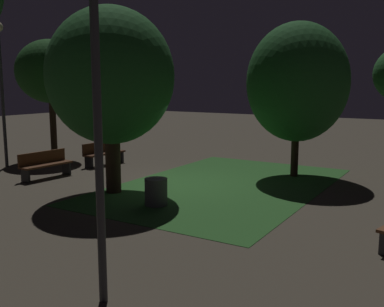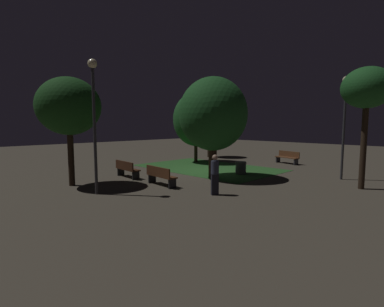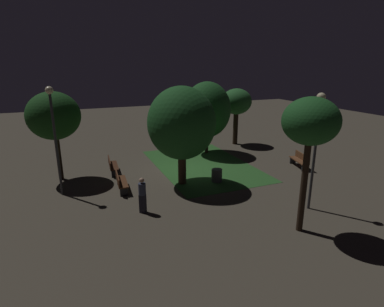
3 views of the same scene
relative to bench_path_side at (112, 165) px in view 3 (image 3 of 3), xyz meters
The scene contains 14 objects.
ground_plane 4.39m from the bench_path_side, 71.21° to the left, with size 60.00×60.00×0.00m, color #4C4438.
grass_lawn 5.62m from the bench_path_side, 82.96° to the left, with size 8.90×5.65×0.01m, color #2D6028.
bench_path_side is the anchor object (origin of this frame).
bench_corner 2.80m from the bench_path_side, ahead, with size 1.83×0.61×0.88m.
bench_by_lamp 11.53m from the bench_path_side, 72.72° to the left, with size 1.86×0.91×0.88m.
tree_back_right 11.69m from the bench_path_side, 31.29° to the left, with size 2.03×2.03×5.18m.
tree_lawn_side 7.66m from the bench_path_side, 103.98° to the left, with size 3.32×3.32×5.09m.
tree_tall_center 5.31m from the bench_path_side, 46.17° to the left, with size 3.55×3.55×5.21m.
tree_back_left 11.09m from the bench_path_side, 107.59° to the left, with size 2.35×2.35×4.41m.
tree_left_canopy 4.19m from the bench_path_side, 91.94° to the right, with size 2.79×2.79×4.87m.
lamp_post_plaza_east 4.69m from the bench_path_side, 51.45° to the right, with size 0.36×0.36×5.29m.
lamp_post_path_center 11.40m from the bench_path_side, 42.47° to the left, with size 0.36×0.36×5.14m.
trash_bin 6.25m from the bench_path_side, 54.79° to the left, with size 0.58×0.58×0.70m, color #4C4C4C.
pedestrian 5.68m from the bench_path_side, ahead, with size 0.33×0.34×1.61m.
Camera 3 is at (16.39, -6.37, 6.28)m, focal length 28.87 mm.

